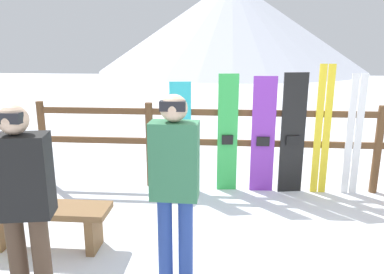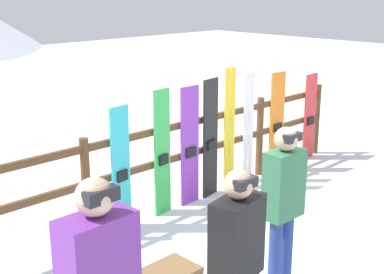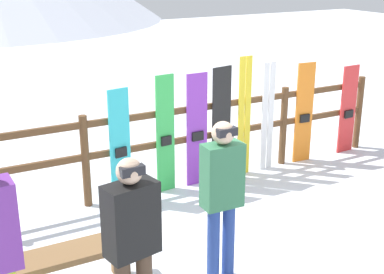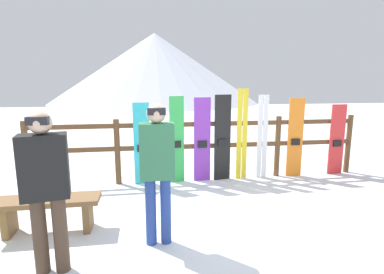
{
  "view_description": "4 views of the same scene",
  "coord_description": "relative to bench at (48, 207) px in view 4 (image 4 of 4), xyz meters",
  "views": [
    {
      "loc": [
        -0.53,
        -2.91,
        1.94
      ],
      "look_at": [
        -0.83,
        0.85,
        0.97
      ],
      "focal_mm": 35.0,
      "sensor_mm": 36.0,
      "label": 1
    },
    {
      "loc": [
        -4.45,
        -2.75,
        2.71
      ],
      "look_at": [
        -0.59,
        1.18,
        1.14
      ],
      "focal_mm": 50.0,
      "sensor_mm": 36.0,
      "label": 2
    },
    {
      "loc": [
        -3.22,
        -3.99,
        2.92
      ],
      "look_at": [
        -0.6,
        0.85,
        1.06
      ],
      "focal_mm": 50.0,
      "sensor_mm": 36.0,
      "label": 3
    },
    {
      "loc": [
        -0.99,
        -3.36,
        1.78
      ],
      "look_at": [
        -0.32,
        0.92,
        0.99
      ],
      "focal_mm": 28.0,
      "sensor_mm": 36.0,
      "label": 4
    }
  ],
  "objects": [
    {
      "name": "ski_pair_white",
      "position": [
        3.32,
        1.62,
        0.47
      ],
      "size": [
        0.19,
        0.02,
        1.56
      ],
      "color": "white",
      "rests_on": "ground"
    },
    {
      "name": "ski_pair_yellow",
      "position": [
        2.92,
        1.62,
        0.53
      ],
      "size": [
        0.2,
        0.02,
        1.68
      ],
      "color": "yellow",
      "rests_on": "ground"
    },
    {
      "name": "person_black",
      "position": [
        0.26,
        -0.82,
        0.58
      ],
      "size": [
        0.44,
        0.29,
        1.54
      ],
      "color": "#4C3828",
      "rests_on": "ground"
    },
    {
      "name": "snowboard_black_stripe",
      "position": [
        2.55,
        1.61,
        0.47
      ],
      "size": [
        0.32,
        0.1,
        1.57
      ],
      "color": "black",
      "rests_on": "ground"
    },
    {
      "name": "snowboard_red",
      "position": [
        4.85,
        1.61,
        0.37
      ],
      "size": [
        0.32,
        0.07,
        1.37
      ],
      "color": "red",
      "rests_on": "ground"
    },
    {
      "name": "ground_plane",
      "position": [
        2.16,
        -0.22,
        -0.31
      ],
      "size": [
        40.0,
        40.0,
        0.0
      ],
      "primitive_type": "plane",
      "color": "white"
    },
    {
      "name": "snowboard_cyan",
      "position": [
        1.1,
        1.61,
        0.41
      ],
      "size": [
        0.28,
        0.09,
        1.44
      ],
      "color": "#2DBFCC",
      "rests_on": "ground"
    },
    {
      "name": "person_plaid_green",
      "position": [
        1.29,
        -0.46,
        0.61
      ],
      "size": [
        0.37,
        0.21,
        1.57
      ],
      "color": "navy",
      "rests_on": "ground"
    },
    {
      "name": "fence",
      "position": [
        2.16,
        1.67,
        0.38
      ],
      "size": [
        6.06,
        0.1,
        1.16
      ],
      "color": "brown",
      "rests_on": "ground"
    },
    {
      "name": "snowboard_green",
      "position": [
        1.72,
        1.61,
        0.46
      ],
      "size": [
        0.26,
        0.07,
        1.55
      ],
      "color": "green",
      "rests_on": "ground"
    },
    {
      "name": "mountain_backdrop",
      "position": [
        2.16,
        23.67,
        2.69
      ],
      "size": [
        18.0,
        18.0,
        6.0
      ],
      "color": "silver",
      "rests_on": "ground"
    },
    {
      "name": "bench",
      "position": [
        0.0,
        0.0,
        0.0
      ],
      "size": [
        1.19,
        0.36,
        0.43
      ],
      "color": "brown",
      "rests_on": "ground"
    },
    {
      "name": "snowboard_orange",
      "position": [
        3.98,
        1.61,
        0.43
      ],
      "size": [
        0.3,
        0.07,
        1.49
      ],
      "color": "orange",
      "rests_on": "ground"
    },
    {
      "name": "snowboard_purple",
      "position": [
        2.18,
        1.61,
        0.44
      ],
      "size": [
        0.3,
        0.06,
        1.52
      ],
      "color": "purple",
      "rests_on": "ground"
    }
  ]
}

